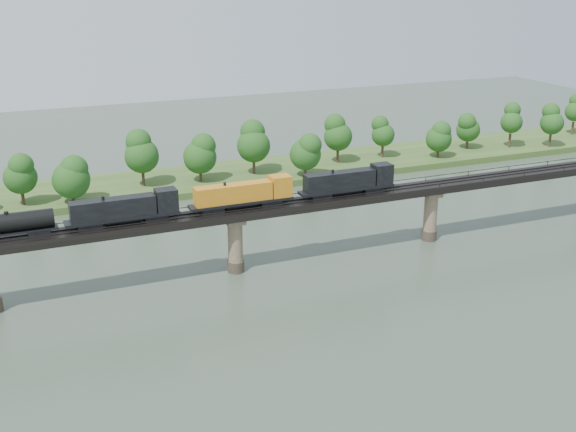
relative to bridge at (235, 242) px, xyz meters
name	(u,v)px	position (x,y,z in m)	size (l,w,h in m)	color
ground	(305,351)	(0.00, -30.00, -5.46)	(400.00, 400.00, 0.00)	#344234
far_bank	(163,184)	(0.00, 55.00, -4.66)	(300.00, 24.00, 1.60)	#355120
bridge	(235,242)	(0.00, 0.00, 0.00)	(236.00, 30.00, 11.50)	#473A2D
bridge_superstructure	(234,208)	(0.00, 0.00, 6.33)	(220.00, 4.90, 0.75)	black
far_treeline	(130,160)	(-8.21, 50.52, 3.37)	(289.06, 17.54, 13.60)	#382619
freight_train	(204,200)	(-5.28, 0.00, 8.48)	(74.09, 2.89, 5.10)	black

